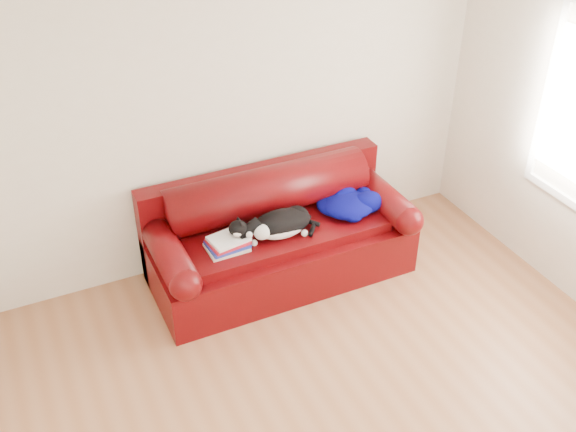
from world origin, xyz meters
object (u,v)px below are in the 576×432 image
sofa_base (281,252)px  blanket (350,203)px  book_stack (228,243)px  cat (281,224)px

sofa_base → blanket: blanket is taller
blanket → book_stack: bearing=-176.7°
book_stack → blanket: blanket is taller
sofa_base → blanket: bearing=-4.5°
book_stack → cat: bearing=-0.9°
book_stack → blanket: size_ratio=0.57×
sofa_base → blanket: size_ratio=3.78×
book_stack → blanket: 1.10m
sofa_base → cat: 0.38m
sofa_base → book_stack: bearing=-167.2°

